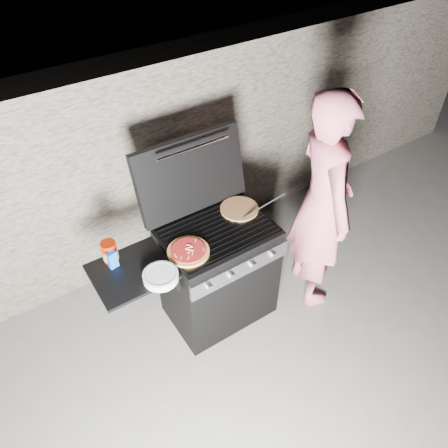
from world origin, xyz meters
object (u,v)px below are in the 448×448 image
pizza_topped (188,251)px  sauce_jar (110,251)px  gas_grill (191,287)px  person (322,205)px

pizza_topped → sauce_jar: sauce_jar is taller
gas_grill → sauce_jar: 0.73m
sauce_jar → pizza_topped: bearing=-27.0°
gas_grill → person: (1.05, -0.20, 0.47)m
pizza_topped → sauce_jar: size_ratio=1.84×
sauce_jar → person: 1.58m
gas_grill → sauce_jar: sauce_jar is taller
person → gas_grill: bearing=98.4°
pizza_topped → gas_grill: bearing=65.2°
sauce_jar → person: bearing=-13.3°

